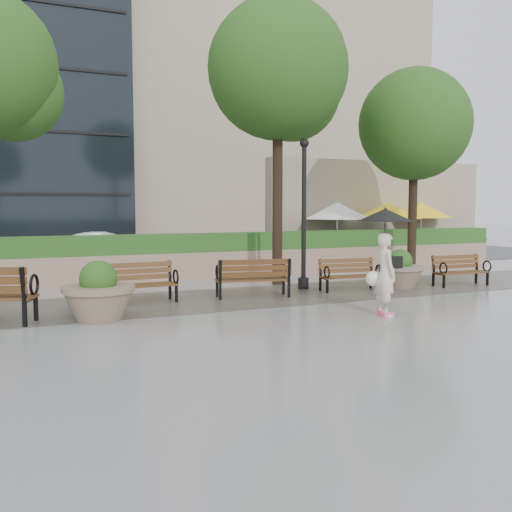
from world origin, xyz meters
name	(u,v)px	position (x,y,z in m)	size (l,w,h in m)	color
ground	(280,323)	(0.00, 0.00, 0.00)	(100.00, 100.00, 0.00)	gray
cobble_strip	(223,299)	(0.00, 3.00, 0.01)	(28.00, 3.20, 0.01)	#383330
hedge_wall	(175,257)	(0.00, 7.00, 0.66)	(24.00, 0.80, 1.35)	#A17B68
cafe_wall	(378,210)	(9.50, 10.00, 2.00)	(10.00, 0.60, 4.00)	tan
cafe_hedge	(402,252)	(9.00, 7.80, 0.45)	(8.00, 0.50, 0.90)	#1D4E1A
asphalt_street	(144,266)	(0.00, 11.00, 0.00)	(40.00, 7.00, 0.00)	black
bldg_stone	(259,78)	(10.00, 23.00, 10.00)	(18.00, 10.00, 20.00)	tan
bench_1	(139,292)	(-1.94, 3.16, 0.27)	(1.71, 0.73, 0.90)	brown
bench_2	(253,286)	(0.74, 2.90, 0.28)	(1.84, 1.03, 0.93)	brown
bench_3	(350,282)	(3.42, 2.84, 0.24)	(1.59, 0.78, 0.82)	brown
bench_4	(460,277)	(6.71, 2.40, 0.25)	(1.58, 0.70, 0.83)	brown
planter_left	(99,297)	(-3.05, 1.62, 0.45)	(1.37, 1.37, 1.15)	#7F6B56
planter_right	(400,273)	(4.93, 2.73, 0.41)	(1.24, 1.24, 1.04)	#7F6B56
lamppost	(304,224)	(2.51, 3.63, 1.72)	(0.28, 0.28, 3.91)	black
tree_1	(282,76)	(2.44, 4.83, 5.71)	(3.84, 3.81, 7.78)	black
tree_2	(417,129)	(7.66, 5.49, 4.66)	(3.63, 3.57, 6.57)	black
patio_umb_white	(337,211)	(6.78, 8.80, 1.99)	(2.50, 2.50, 2.30)	black
patio_umb_yellow_a	(388,211)	(8.79, 8.41, 1.99)	(2.50, 2.50, 2.30)	black
patio_umb_yellow_b	(421,211)	(11.19, 9.36, 1.99)	(2.50, 2.50, 2.30)	black
car_right	(107,252)	(-1.54, 9.72, 0.66)	(1.39, 3.99, 1.31)	silver
pedestrian	(385,251)	(2.22, -0.20, 1.29)	(1.15, 1.15, 2.12)	beige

